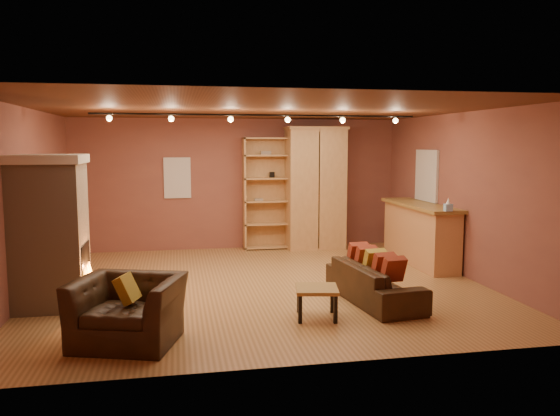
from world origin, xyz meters
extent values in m
plane|color=brown|center=(0.00, 0.00, 0.00)|extent=(7.00, 7.00, 0.00)
plane|color=brown|center=(0.00, 0.00, 2.80)|extent=(7.00, 7.00, 0.00)
cube|color=brown|center=(0.00, 3.25, 1.40)|extent=(7.00, 0.02, 2.80)
cube|color=brown|center=(-3.50, 0.00, 1.40)|extent=(0.02, 6.50, 2.80)
cube|color=brown|center=(3.50, 0.00, 1.40)|extent=(0.02, 6.50, 2.80)
cube|color=tan|center=(-3.05, -0.60, 1.00)|extent=(0.90, 0.90, 2.00)
cube|color=beige|center=(-3.05, -0.60, 2.06)|extent=(0.98, 0.98, 0.12)
cube|color=black|center=(-2.64, -0.60, 0.60)|extent=(0.10, 0.65, 0.55)
cone|color=orange|center=(-2.58, -0.60, 0.48)|extent=(0.10, 0.10, 0.22)
cube|color=silver|center=(-1.30, 3.23, 1.55)|extent=(0.56, 0.04, 0.86)
cube|color=tan|center=(0.57, 3.23, 1.20)|extent=(0.98, 0.04, 2.40)
cube|color=tan|center=(0.10, 3.06, 1.20)|extent=(0.04, 0.38, 2.40)
cube|color=tan|center=(1.04, 3.06, 1.20)|extent=(0.04, 0.38, 2.40)
cube|color=gray|center=(0.41, 3.06, 1.07)|extent=(0.18, 0.12, 0.05)
cube|color=black|center=(0.70, 3.06, 1.60)|extent=(0.10, 0.10, 0.12)
cube|color=tan|center=(0.57, 3.06, 0.04)|extent=(0.98, 0.38, 0.04)
cube|color=tan|center=(0.57, 3.06, 0.55)|extent=(0.98, 0.38, 0.03)
cube|color=tan|center=(0.57, 3.06, 1.04)|extent=(0.98, 0.38, 0.04)
cube|color=tan|center=(0.57, 3.06, 1.53)|extent=(0.98, 0.38, 0.04)
cube|color=tan|center=(0.57, 3.06, 2.02)|extent=(0.98, 0.38, 0.04)
cube|color=tan|center=(0.57, 3.06, 2.38)|extent=(0.98, 0.38, 0.04)
cube|color=tan|center=(1.63, 2.92, 1.28)|extent=(1.23, 0.67, 2.57)
cube|color=olive|center=(1.63, 2.59, 1.28)|extent=(0.02, 0.01, 2.47)
cube|color=tan|center=(1.63, 2.92, 2.60)|extent=(1.29, 0.73, 0.06)
cube|color=tan|center=(3.20, 1.05, 0.54)|extent=(0.52, 2.27, 1.08)
cube|color=olive|center=(3.20, 1.05, 1.11)|extent=(0.64, 2.39, 0.06)
cube|color=#85B1D6|center=(3.15, -0.10, 1.20)|extent=(0.13, 0.13, 0.12)
cone|color=white|center=(3.15, -0.10, 1.31)|extent=(0.08, 0.08, 0.10)
cube|color=silver|center=(3.47, 1.40, 1.65)|extent=(0.05, 0.90, 1.00)
imported|color=black|center=(1.45, -1.20, 0.37)|extent=(0.76, 1.93, 0.73)
cube|color=maroon|center=(1.51, -1.74, 0.60)|extent=(0.32, 0.26, 0.36)
cube|color=maroon|center=(1.48, -1.47, 0.60)|extent=(0.32, 0.26, 0.36)
cube|color=#A5882A|center=(1.45, -1.20, 0.60)|extent=(0.32, 0.26, 0.36)
cube|color=maroon|center=(1.42, -0.93, 0.60)|extent=(0.32, 0.26, 0.36)
cube|color=maroon|center=(1.39, -0.65, 0.60)|extent=(0.32, 0.26, 0.36)
imported|color=black|center=(-1.90, -2.24, 0.50)|extent=(1.32, 1.06, 1.01)
cube|color=#A5882A|center=(-1.90, -2.24, 0.63)|extent=(0.31, 0.36, 0.34)
cube|color=olive|center=(0.44, -1.78, 0.39)|extent=(0.63, 0.63, 0.04)
cube|color=black|center=(0.22, -2.00, 0.18)|extent=(0.04, 0.04, 0.36)
cube|color=black|center=(0.67, -2.00, 0.18)|extent=(0.04, 0.04, 0.36)
cube|color=black|center=(0.22, -1.56, 0.18)|extent=(0.04, 0.04, 0.36)
cube|color=black|center=(0.67, -1.56, 0.18)|extent=(0.04, 0.04, 0.36)
cylinder|color=black|center=(0.00, 0.20, 2.72)|extent=(5.20, 0.03, 0.03)
sphere|color=#FFD88C|center=(-2.30, 0.20, 2.65)|extent=(0.09, 0.09, 0.09)
sphere|color=#FFD88C|center=(-1.38, 0.20, 2.65)|extent=(0.09, 0.09, 0.09)
sphere|color=#FFD88C|center=(-0.46, 0.20, 2.65)|extent=(0.09, 0.09, 0.09)
sphere|color=#FFD88C|center=(0.46, 0.20, 2.65)|extent=(0.09, 0.09, 0.09)
sphere|color=#FFD88C|center=(1.38, 0.20, 2.65)|extent=(0.09, 0.09, 0.09)
sphere|color=#FFD88C|center=(2.30, 0.20, 2.65)|extent=(0.09, 0.09, 0.09)
camera|label=1|loc=(-1.32, -8.49, 2.26)|focal=35.00mm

